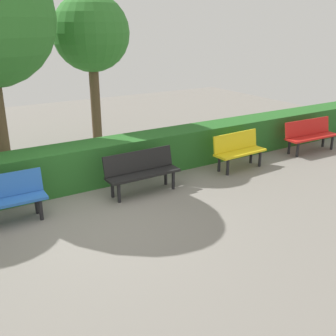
{
  "coord_description": "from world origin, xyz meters",
  "views": [
    {
      "loc": [
        2.28,
        6.13,
        3.31
      ],
      "look_at": [
        -1.73,
        -0.34,
        0.55
      ],
      "focal_mm": 42.58,
      "sensor_mm": 36.0,
      "label": 1
    }
  ],
  "objects_px": {
    "bench_blue": "(0,198)",
    "bench_yellow": "(238,149)",
    "bench_black": "(141,170)",
    "bench_red": "(310,134)",
    "tree_near": "(91,34)"
  },
  "relations": [
    {
      "from": "bench_red",
      "to": "tree_near",
      "type": "xyz_separation_m",
      "value": [
        4.97,
        -2.98,
        2.58
      ]
    },
    {
      "from": "bench_black",
      "to": "bench_blue",
      "type": "xyz_separation_m",
      "value": [
        2.74,
        -0.07,
        -0.0
      ]
    },
    {
      "from": "bench_yellow",
      "to": "bench_black",
      "type": "relative_size",
      "value": 0.88
    },
    {
      "from": "bench_red",
      "to": "bench_yellow",
      "type": "relative_size",
      "value": 1.2
    },
    {
      "from": "tree_near",
      "to": "bench_yellow",
      "type": "bearing_deg",
      "value": 128.4
    },
    {
      "from": "bench_red",
      "to": "bench_blue",
      "type": "bearing_deg",
      "value": 2.23
    },
    {
      "from": "bench_red",
      "to": "tree_near",
      "type": "relative_size",
      "value": 0.41
    },
    {
      "from": "bench_red",
      "to": "bench_black",
      "type": "bearing_deg",
      "value": 3.04
    },
    {
      "from": "bench_yellow",
      "to": "bench_black",
      "type": "xyz_separation_m",
      "value": [
        2.68,
        0.07,
        0.0
      ]
    },
    {
      "from": "bench_blue",
      "to": "bench_black",
      "type": "bearing_deg",
      "value": 179.53
    },
    {
      "from": "bench_black",
      "to": "bench_yellow",
      "type": "bearing_deg",
      "value": -179.21
    },
    {
      "from": "bench_blue",
      "to": "tree_near",
      "type": "bearing_deg",
      "value": -134.4
    },
    {
      "from": "bench_blue",
      "to": "bench_yellow",
      "type": "bearing_deg",
      "value": -179.09
    },
    {
      "from": "bench_black",
      "to": "bench_blue",
      "type": "distance_m",
      "value": 2.74
    },
    {
      "from": "bench_red",
      "to": "tree_near",
      "type": "bearing_deg",
      "value": -28.85
    }
  ]
}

